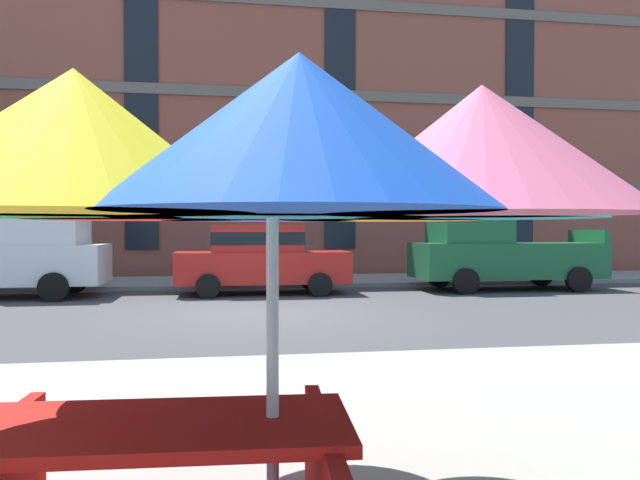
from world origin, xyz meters
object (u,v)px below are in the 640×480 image
pickup_green (498,253)px  patio_umbrella (272,165)px  sedan_red (261,257)px  pickup_white (6,256)px

pickup_green → patio_umbrella: bearing=-119.7°
sedan_red → pickup_green: bearing=0.0°
pickup_white → patio_umbrella: 13.85m
pickup_white → pickup_green: same height
sedan_red → pickup_white: bearing=180.0°
pickup_white → sedan_red: bearing=-0.0°
pickup_white → pickup_green: (12.70, 0.00, 0.00)m
sedan_red → patio_umbrella: size_ratio=1.34×
sedan_red → patio_umbrella: (-0.71, -12.70, 1.02)m
pickup_green → patio_umbrella: patio_umbrella is taller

